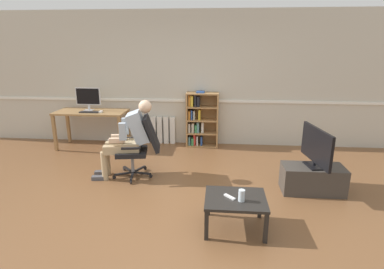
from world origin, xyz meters
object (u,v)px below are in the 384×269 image
office_chair (141,145)px  tv_screen (316,147)px  imac_monitor (88,97)px  computer_mouse (101,112)px  person_seated (129,137)px  drinking_glass (242,195)px  bookshelf (200,120)px  keyboard (89,112)px  radiator (157,130)px  computer_desk (91,116)px  coffee_table (235,202)px  spare_remote (230,197)px  tv_stand (312,179)px

office_chair → tv_screen: bearing=73.3°
imac_monitor → computer_mouse: imac_monitor is taller
person_seated → tv_screen: bearing=74.4°
computer_mouse → drinking_glass: (2.57, -2.65, -0.32)m
drinking_glass → imac_monitor: bearing=135.4°
bookshelf → drinking_glass: 3.13m
keyboard → radiator: (1.21, 0.53, -0.48)m
radiator → tv_screen: (2.66, -2.07, 0.39)m
computer_desk → coffee_table: (2.76, -2.70, -0.32)m
keyboard → office_chair: (1.32, -1.21, -0.24)m
keyboard → drinking_glass: size_ratio=2.84×
radiator → tv_screen: bearing=-37.8°
bookshelf → office_chair: (-0.82, -1.64, -0.03)m
spare_remote → tv_stand: bearing=-3.3°
office_chair → radiator: bearing=174.0°
computer_mouse → tv_screen: size_ratio=0.12×
office_chair → tv_screen: (2.56, -0.33, 0.15)m
tv_stand → drinking_glass: bearing=-134.7°
drinking_glass → keyboard: bearing=136.8°
computer_mouse → coffee_table: bearing=-45.7°
office_chair → keyboard: bearing=-141.9°
computer_desk → bookshelf: (2.16, 0.29, -0.10)m
radiator → person_seated: person_seated is taller
imac_monitor → office_chair: (1.41, -1.42, -0.49)m
keyboard → coffee_table: 3.77m
computer_mouse → office_chair: bearing=-48.2°
computer_desk → bookshelf: size_ratio=1.23×
radiator → office_chair: 1.76m
imac_monitor → tv_screen: size_ratio=0.60×
computer_mouse → office_chair: size_ratio=0.10×
keyboard → bookshelf: 2.19m
imac_monitor → drinking_glass: size_ratio=3.81×
tv_stand → coffee_table: 1.54m
office_chair → tv_stand: office_chair is taller
tv_screen → office_chair: bearing=73.5°
tv_screen → coffee_table: 1.57m
tv_stand → computer_mouse: bearing=156.9°
bookshelf → person_seated: (-1.00, -1.66, 0.10)m
tv_screen → spare_remote: tv_screen is taller
keyboard → person_seated: 1.68m
person_seated → tv_stand: person_seated is taller
person_seated → radiator: bearing=168.2°
bookshelf → keyboard: bearing=-168.7°
radiator → tv_stand: size_ratio=0.92×
spare_remote → person_seated: bearing=95.5°
coffee_table → drinking_glass: bearing=-49.6°
computer_desk → tv_stand: (3.90, -1.68, -0.46)m
person_seated → drinking_glass: 2.17m
computer_desk → person_seated: size_ratio=1.13×
keyboard → drinking_glass: keyboard is taller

